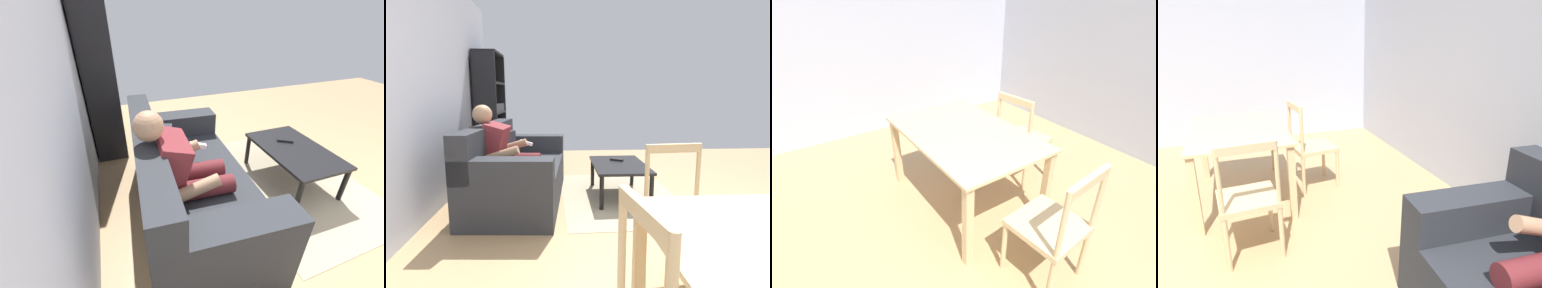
# 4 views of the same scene
# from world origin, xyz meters

# --- Properties ---
(wall_side) EXTENTS (0.12, 5.20, 2.68)m
(wall_side) POSITION_xyz_m (-3.45, 0.00, 1.34)
(wall_side) COLOR #ABB0BE
(wall_side) RESTS_ON ground_plane
(dining_table) EXTENTS (1.35, 0.88, 0.72)m
(dining_table) POSITION_xyz_m (-1.40, 0.41, 0.62)
(dining_table) COLOR #D1B27F
(dining_table) RESTS_ON ground_plane
(dining_chair_near_wall) EXTENTS (0.47, 0.47, 0.93)m
(dining_chair_near_wall) POSITION_xyz_m (-1.40, 1.12, 0.45)
(dining_chair_near_wall) COLOR #D1B27F
(dining_chair_near_wall) RESTS_ON ground_plane
(dining_chair_facing_couch) EXTENTS (0.46, 0.46, 0.92)m
(dining_chair_facing_couch) POSITION_xyz_m (-0.40, 0.42, 0.45)
(dining_chair_facing_couch) COLOR #D1B27F
(dining_chair_facing_couch) RESTS_ON ground_plane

